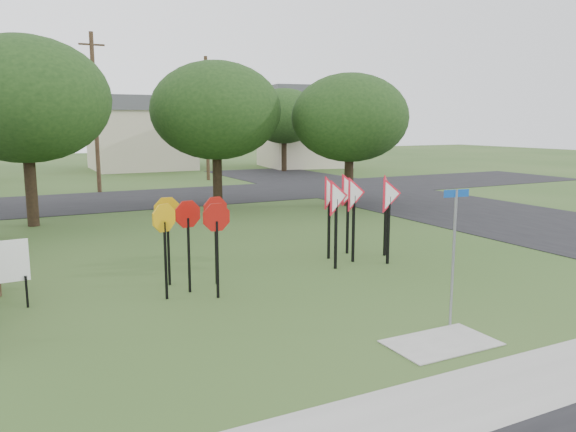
% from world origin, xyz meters
% --- Properties ---
extents(ground, '(140.00, 140.00, 0.00)m').
position_xyz_m(ground, '(0.00, 0.00, 0.00)').
color(ground, '#2C4A1B').
extents(sidewalk, '(30.00, 1.60, 0.02)m').
position_xyz_m(sidewalk, '(0.00, -4.20, 0.01)').
color(sidewalk, gray).
rests_on(sidewalk, ground).
extents(street_right, '(8.00, 50.00, 0.02)m').
position_xyz_m(street_right, '(12.00, 10.00, 0.01)').
color(street_right, black).
rests_on(street_right, ground).
extents(street_far, '(60.00, 8.00, 0.02)m').
position_xyz_m(street_far, '(0.00, 20.00, 0.01)').
color(street_far, black).
rests_on(street_far, ground).
extents(curb_pad, '(2.00, 1.20, 0.02)m').
position_xyz_m(curb_pad, '(0.00, -2.40, 0.01)').
color(curb_pad, gray).
rests_on(curb_pad, ground).
extents(street_name_sign, '(0.56, 0.08, 2.73)m').
position_xyz_m(street_name_sign, '(0.78, -1.79, 1.58)').
color(street_name_sign, gray).
rests_on(street_name_sign, ground).
extents(stop_sign_cluster, '(2.09, 1.59, 2.23)m').
position_xyz_m(stop_sign_cluster, '(-3.08, 2.80, 1.67)').
color(stop_sign_cluster, black).
rests_on(stop_sign_cluster, ground).
extents(yield_sign_cluster, '(3.10, 1.99, 2.56)m').
position_xyz_m(yield_sign_cluster, '(2.16, 3.61, 1.87)').
color(yield_sign_cluster, black).
rests_on(yield_sign_cluster, ground).
extents(far_pole_a, '(1.40, 0.24, 9.00)m').
position_xyz_m(far_pole_a, '(-2.00, 24.00, 4.60)').
color(far_pole_a, '#4A3622').
rests_on(far_pole_a, ground).
extents(far_pole_b, '(1.40, 0.24, 8.50)m').
position_xyz_m(far_pole_b, '(6.00, 28.00, 4.35)').
color(far_pole_b, '#4A3622').
rests_on(far_pole_b, ground).
extents(house_mid, '(8.40, 8.40, 6.20)m').
position_xyz_m(house_mid, '(4.00, 40.00, 3.15)').
color(house_mid, beige).
rests_on(house_mid, ground).
extents(house_right, '(8.30, 8.30, 7.20)m').
position_xyz_m(house_right, '(18.00, 36.00, 3.65)').
color(house_right, beige).
rests_on(house_right, ground).
extents(tree_near_left, '(6.40, 6.40, 7.27)m').
position_xyz_m(tree_near_left, '(-6.00, 14.00, 4.86)').
color(tree_near_left, black).
rests_on(tree_near_left, ground).
extents(tree_near_mid, '(6.00, 6.00, 6.80)m').
position_xyz_m(tree_near_mid, '(2.00, 15.00, 4.54)').
color(tree_near_mid, black).
rests_on(tree_near_mid, ground).
extents(tree_near_right, '(5.60, 5.60, 6.33)m').
position_xyz_m(tree_near_right, '(8.00, 13.00, 4.22)').
color(tree_near_right, black).
rests_on(tree_near_right, ground).
extents(tree_far_right, '(6.00, 6.00, 6.80)m').
position_xyz_m(tree_far_right, '(14.00, 32.00, 4.54)').
color(tree_far_right, black).
rests_on(tree_far_right, ground).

